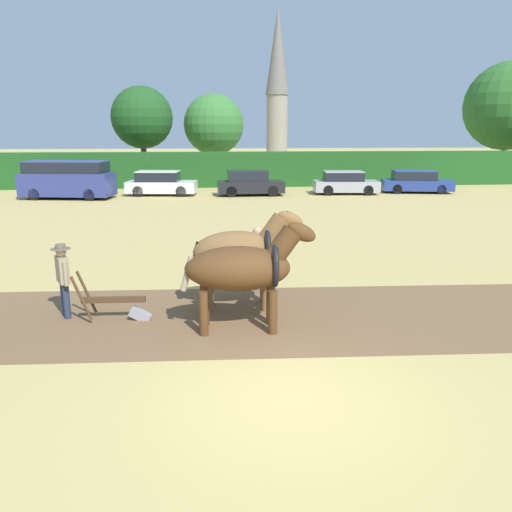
# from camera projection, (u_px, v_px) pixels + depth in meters

# --- Properties ---
(ground_plane) EXTENTS (240.00, 240.00, 0.00)m
(ground_plane) POSITION_uv_depth(u_px,v_px,m) (292.00, 399.00, 7.43)
(ground_plane) COLOR tan
(plowed_furrow_strip) EXTENTS (31.31, 5.64, 0.01)m
(plowed_furrow_strip) POSITION_uv_depth(u_px,v_px,m) (15.00, 322.00, 10.45)
(plowed_furrow_strip) COLOR brown
(plowed_furrow_strip) RESTS_ON ground
(hedgerow) EXTENTS (76.09, 1.78, 2.48)m
(hedgerow) POSITION_uv_depth(u_px,v_px,m) (221.00, 169.00, 36.36)
(hedgerow) COLOR #1E511E
(hedgerow) RESTS_ON ground
(tree_center_left) EXTENTS (4.83, 4.83, 7.42)m
(tree_center_left) POSITION_uv_depth(u_px,v_px,m) (142.00, 118.00, 39.33)
(tree_center_left) COLOR brown
(tree_center_left) RESTS_ON ground
(tree_center) EXTENTS (5.01, 5.01, 7.01)m
(tree_center) POSITION_uv_depth(u_px,v_px,m) (214.00, 125.00, 41.69)
(tree_center) COLOR #423323
(tree_center) RESTS_ON ground
(tree_center_right) EXTENTS (7.54, 7.54, 9.86)m
(tree_center_right) POSITION_uv_depth(u_px,v_px,m) (509.00, 106.00, 43.34)
(tree_center_right) COLOR #4C3823
(tree_center_right) RESTS_ON ground
(church_spire) EXTENTS (2.83, 2.83, 18.36)m
(church_spire) POSITION_uv_depth(u_px,v_px,m) (277.00, 83.00, 60.06)
(church_spire) COLOR gray
(church_spire) RESTS_ON ground
(draft_horse_lead_left) EXTENTS (2.72, 1.03, 2.25)m
(draft_horse_lead_left) POSITION_uv_depth(u_px,v_px,m) (243.00, 268.00, 9.74)
(draft_horse_lead_left) COLOR #513319
(draft_horse_lead_left) RESTS_ON ground
(draft_horse_lead_right) EXTENTS (2.59, 1.10, 2.27)m
(draft_horse_lead_right) POSITION_uv_depth(u_px,v_px,m) (241.00, 252.00, 11.02)
(draft_horse_lead_right) COLOR brown
(draft_horse_lead_right) RESTS_ON ground
(plow) EXTENTS (1.58, 0.48, 1.13)m
(plow) POSITION_uv_depth(u_px,v_px,m) (120.00, 306.00, 10.48)
(plow) COLOR #4C331E
(plow) RESTS_ON ground
(farmer_at_plow) EXTENTS (0.40, 0.58, 1.61)m
(farmer_at_plow) POSITION_uv_depth(u_px,v_px,m) (63.00, 276.00, 10.50)
(farmer_at_plow) COLOR #28334C
(farmer_at_plow) RESTS_ON ground
(farmer_beside_team) EXTENTS (0.40, 0.58, 1.59)m
(farmer_beside_team) POSITION_uv_depth(u_px,v_px,m) (257.00, 253.00, 12.46)
(farmer_beside_team) COLOR #28334C
(farmer_beside_team) RESTS_ON ground
(parked_van) EXTENTS (5.59, 2.87, 2.23)m
(parked_van) POSITION_uv_depth(u_px,v_px,m) (67.00, 179.00, 29.63)
(parked_van) COLOR navy
(parked_van) RESTS_ON ground
(parked_car_left) EXTENTS (4.47, 2.25, 1.52)m
(parked_car_left) POSITION_uv_depth(u_px,v_px,m) (161.00, 184.00, 31.31)
(parked_car_left) COLOR silver
(parked_car_left) RESTS_ON ground
(parked_car_center_left) EXTENTS (4.15, 1.85, 1.55)m
(parked_car_center_left) POSITION_uv_depth(u_px,v_px,m) (250.00, 183.00, 31.27)
(parked_car_center_left) COLOR black
(parked_car_center_left) RESTS_ON ground
(parked_car_center) EXTENTS (4.22, 2.19, 1.46)m
(parked_car_center) POSITION_uv_depth(u_px,v_px,m) (345.00, 183.00, 31.96)
(parked_car_center) COLOR #9E9EA8
(parked_car_center) RESTS_ON ground
(parked_car_center_right) EXTENTS (4.71, 2.58, 1.45)m
(parked_car_center_right) POSITION_uv_depth(u_px,v_px,m) (416.00, 182.00, 32.68)
(parked_car_center_right) COLOR navy
(parked_car_center_right) RESTS_ON ground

